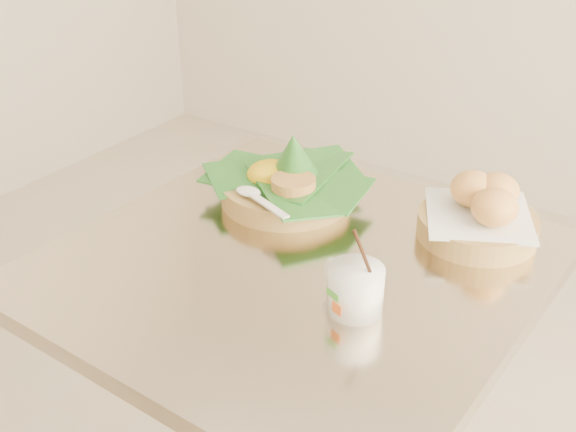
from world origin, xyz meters
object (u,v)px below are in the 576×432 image
Objects in this scene: rice_basket at (286,181)px; coffee_mug at (354,287)px; bread_basket at (481,214)px; cafe_table at (295,370)px.

rice_basket is 2.13× the size of coffee_mug.
bread_basket is at bearing 76.50° from coffee_mug.
rice_basket is 0.34m from coffee_mug.
coffee_mug is (-0.07, -0.29, -0.00)m from bread_basket.
cafe_table is 0.30m from coffee_mug.
rice_basket is (-0.12, 0.15, 0.26)m from cafe_table.
coffee_mug is at bearing -23.99° from cafe_table.
cafe_table is 0.33m from rice_basket.
cafe_table is at bearing 156.01° from coffee_mug.
coffee_mug is (0.26, -0.21, -0.00)m from rice_basket.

